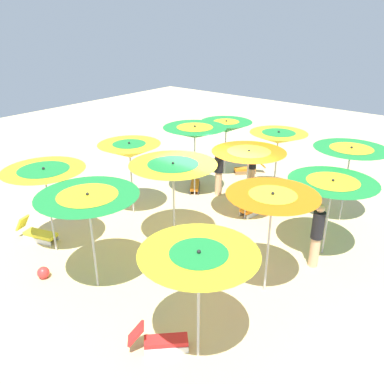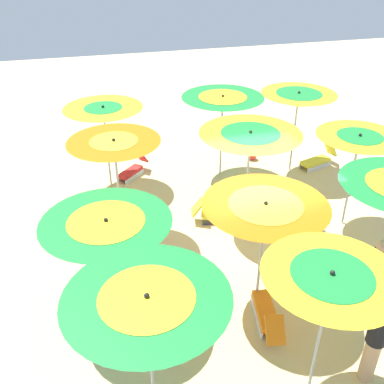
{
  "view_description": "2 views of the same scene",
  "coord_description": "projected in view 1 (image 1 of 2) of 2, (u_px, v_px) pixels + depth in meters",
  "views": [
    {
      "loc": [
        6.0,
        -8.42,
        5.84
      ],
      "look_at": [
        -0.71,
        -0.21,
        1.13
      ],
      "focal_mm": 37.14,
      "sensor_mm": 36.0,
      "label": 1
    },
    {
      "loc": [
        3.08,
        7.15,
        6.3
      ],
      "look_at": [
        0.89,
        -1.37,
        1.04
      ],
      "focal_mm": 41.82,
      "sensor_mm": 36.0,
      "label": 2
    }
  ],
  "objects": [
    {
      "name": "beach_umbrella_11",
      "position": [
        199.0,
        262.0,
        6.6
      ],
      "size": [
        2.05,
        2.05,
        2.33
      ],
      "color": "#B2B2B7",
      "rests_on": "ground"
    },
    {
      "name": "beach_umbrella_1",
      "position": [
        195.0,
        132.0,
        13.2
      ],
      "size": [
        2.12,
        2.12,
        2.54
      ],
      "color": "#B2B2B7",
      "rests_on": "ground"
    },
    {
      "name": "beach_umbrella_5",
      "position": [
        249.0,
        156.0,
        11.69
      ],
      "size": [
        2.2,
        2.2,
        2.27
      ],
      "color": "#B2B2B7",
      "rests_on": "ground"
    },
    {
      "name": "beachgoer_0",
      "position": [
        219.0,
        169.0,
        13.83
      ],
      "size": [
        0.3,
        0.3,
        1.81
      ],
      "rotation": [
        0.0,
        0.0,
        4.62
      ],
      "color": "#D8A87F",
      "rests_on": "ground"
    },
    {
      "name": "lounger_1",
      "position": [
        195.0,
        184.0,
        14.57
      ],
      "size": [
        1.01,
        1.23,
        0.55
      ],
      "rotation": [
        0.0,
        0.0,
        5.33
      ],
      "color": "#333338",
      "rests_on": "ground"
    },
    {
      "name": "lounger_5",
      "position": [
        38.0,
        233.0,
        11.25
      ],
      "size": [
        1.27,
        0.72,
        0.65
      ],
      "rotation": [
        0.0,
        0.0,
        6.59
      ],
      "color": "silver",
      "rests_on": "ground"
    },
    {
      "name": "beach_ball",
      "position": [
        43.0,
        273.0,
        9.62
      ],
      "size": [
        0.3,
        0.3,
        0.3
      ],
      "primitive_type": "sphere",
      "color": "red",
      "rests_on": "ground"
    },
    {
      "name": "beachgoer_1",
      "position": [
        317.0,
        234.0,
        9.79
      ],
      "size": [
        0.3,
        0.3,
        1.74
      ],
      "rotation": [
        0.0,
        0.0,
        0.73
      ],
      "color": "#D8A87F",
      "rests_on": "ground"
    },
    {
      "name": "beachgoer_2",
      "position": [
        252.0,
        165.0,
        14.22
      ],
      "size": [
        0.3,
        0.3,
        1.79
      ],
      "rotation": [
        0.0,
        0.0,
        0.59
      ],
      "color": "#D8A87F",
      "rests_on": "ground"
    },
    {
      "name": "beach_umbrella_10",
      "position": [
        272.0,
        202.0,
        8.34
      ],
      "size": [
        1.97,
        1.97,
        2.5
      ],
      "color": "#B2B2B7",
      "rests_on": "ground"
    },
    {
      "name": "lounger_0",
      "position": [
        256.0,
        206.0,
        12.83
      ],
      "size": [
        0.58,
        1.4,
        0.61
      ],
      "rotation": [
        0.0,
        0.0,
        4.53
      ],
      "color": "silver",
      "rests_on": "ground"
    },
    {
      "name": "beach_umbrella_9",
      "position": [
        332.0,
        187.0,
        9.93
      ],
      "size": [
        2.22,
        2.22,
        2.14
      ],
      "color": "#B2B2B7",
      "rests_on": "ground"
    },
    {
      "name": "ground",
      "position": [
        215.0,
        231.0,
        11.81
      ],
      "size": [
        37.73,
        37.73,
        0.04
      ],
      "primitive_type": "cube",
      "color": "beige"
    },
    {
      "name": "beach_umbrella_3",
      "position": [
        45.0,
        176.0,
        9.93
      ],
      "size": [
        2.06,
        2.06,
        2.41
      ],
      "color": "#B2B2B7",
      "rests_on": "ground"
    },
    {
      "name": "lounger_4",
      "position": [
        161.0,
        341.0,
        7.53
      ],
      "size": [
        1.02,
        1.02,
        0.62
      ],
      "rotation": [
        0.0,
        0.0,
        7.07
      ],
      "color": "silver",
      "rests_on": "ground"
    },
    {
      "name": "lounger_2",
      "position": [
        248.0,
        168.0,
        16.02
      ],
      "size": [
        1.08,
        1.11,
        0.62
      ],
      "rotation": [
        0.0,
        0.0,
        3.95
      ],
      "color": "olive",
      "rests_on": "ground"
    },
    {
      "name": "beach_umbrella_8",
      "position": [
        351.0,
        154.0,
        11.57
      ],
      "size": [
        2.16,
        2.16,
        2.39
      ],
      "color": "#B2B2B7",
      "rests_on": "ground"
    },
    {
      "name": "beach_umbrella_4",
      "position": [
        278.0,
        138.0,
        13.13
      ],
      "size": [
        1.91,
        1.91,
        2.39
      ],
      "color": "#B2B2B7",
      "rests_on": "ground"
    },
    {
      "name": "lounger_3",
      "position": [
        186.0,
        249.0,
        10.49
      ],
      "size": [
        1.23,
        0.59,
        0.59
      ],
      "rotation": [
        0.0,
        0.0,
        9.23
      ],
      "color": "#333338",
      "rests_on": "ground"
    },
    {
      "name": "beach_umbrella_0",
      "position": [
        226.0,
        127.0,
        15.3
      ],
      "size": [
        2.0,
        2.0,
        2.2
      ],
      "color": "#B2B2B7",
      "rests_on": "ground"
    },
    {
      "name": "beach_umbrella_6",
      "position": [
        173.0,
        170.0,
        10.2
      ],
      "size": [
        2.28,
        2.28,
        2.44
      ],
      "color": "#B2B2B7",
      "rests_on": "ground"
    },
    {
      "name": "beach_umbrella_2",
      "position": [
        130.0,
        150.0,
        12.04
      ],
      "size": [
        1.91,
        1.91,
        2.38
      ],
      "color": "#B2B2B7",
      "rests_on": "ground"
    },
    {
      "name": "beach_umbrella_7",
      "position": [
        88.0,
        203.0,
        8.53
      ],
      "size": [
        2.23,
        2.23,
        2.41
      ],
      "color": "#B2B2B7",
      "rests_on": "ground"
    }
  ]
}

